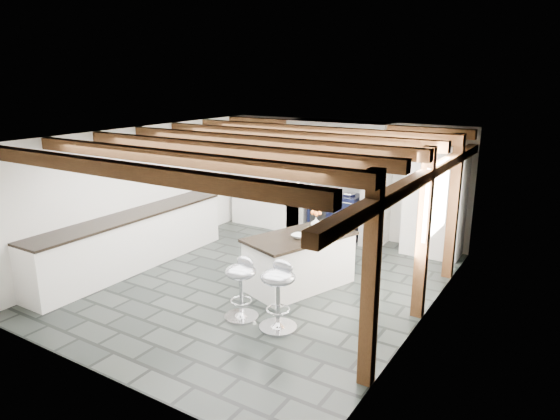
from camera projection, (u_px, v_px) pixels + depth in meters
The scene contains 6 objects.
ground at pixel (261, 282), 7.84m from camera, with size 6.00×6.00×0.00m, color black.
room_shell at pixel (277, 194), 9.04m from camera, with size 6.00×6.03×6.00m.
range_cooker at pixel (336, 215), 9.91m from camera, with size 1.00×0.63×0.99m.
kitchen_island at pixel (300, 260), 7.59m from camera, with size 1.37×1.86×1.10m.
bar_stool_near at pixel (279, 288), 6.28m from camera, with size 0.49×0.49×0.91m.
bar_stool_far at pixel (241, 281), 6.57m from camera, with size 0.48×0.48×0.85m.
Camera 1 is at (4.10, -6.01, 3.15)m, focal length 32.00 mm.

